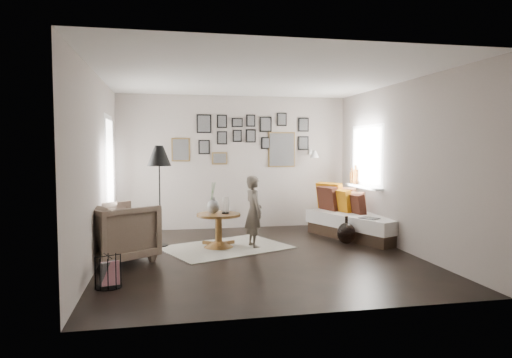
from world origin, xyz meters
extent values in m
plane|color=black|center=(0.00, 0.00, 0.00)|extent=(4.80, 4.80, 0.00)
plane|color=#9E938A|center=(0.00, 2.40, 1.30)|extent=(4.50, 0.00, 4.50)
plane|color=#9E938A|center=(0.00, -2.40, 1.30)|extent=(4.50, 0.00, 4.50)
plane|color=#9E938A|center=(-2.25, 0.00, 1.30)|extent=(0.00, 4.80, 4.80)
plane|color=#9E938A|center=(2.25, 0.00, 1.30)|extent=(0.00, 4.80, 4.80)
plane|color=white|center=(0.00, 0.00, 2.60)|extent=(4.80, 4.80, 0.00)
plane|color=white|center=(-2.23, 1.20, 1.05)|extent=(0.00, 2.14, 2.14)
plane|color=white|center=(-2.23, 1.20, 1.05)|extent=(0.00, 1.88, 1.88)
plane|color=white|center=(-2.23, 1.20, 1.05)|extent=(0.00, 1.93, 1.93)
plane|color=white|center=(2.23, 1.20, 1.45)|extent=(0.00, 1.30, 1.30)
plane|color=white|center=(2.23, 1.20, 1.45)|extent=(0.00, 1.14, 1.14)
cube|color=white|center=(2.17, 1.20, 0.88)|extent=(0.15, 1.32, 0.04)
cylinder|color=#8C4C14|center=(2.17, 1.55, 1.04)|extent=(0.10, 0.10, 0.28)
cylinder|color=#8C4C14|center=(2.17, 1.72, 1.01)|extent=(0.08, 0.08, 0.22)
cube|color=brown|center=(-1.05, 2.38, 1.55)|extent=(0.35, 0.03, 0.45)
cube|color=black|center=(-1.05, 2.37, 1.55)|extent=(0.30, 0.01, 0.40)
cube|color=black|center=(-0.60, 2.38, 2.05)|extent=(0.28, 0.03, 0.36)
cube|color=black|center=(-0.60, 2.37, 2.05)|extent=(0.23, 0.01, 0.31)
cube|color=black|center=(-0.60, 2.38, 1.60)|extent=(0.22, 0.03, 0.28)
cube|color=black|center=(-0.60, 2.37, 1.60)|extent=(0.17, 0.01, 0.23)
cube|color=black|center=(-0.25, 2.38, 2.10)|extent=(0.20, 0.03, 0.26)
cube|color=black|center=(-0.25, 2.37, 2.10)|extent=(0.15, 0.01, 0.21)
cube|color=black|center=(-0.25, 2.38, 1.78)|extent=(0.20, 0.03, 0.26)
cube|color=black|center=(-0.25, 2.37, 1.78)|extent=(0.15, 0.01, 0.21)
cube|color=black|center=(0.05, 2.38, 2.08)|extent=(0.22, 0.03, 0.18)
cube|color=black|center=(0.05, 2.37, 2.08)|extent=(0.17, 0.01, 0.13)
cube|color=black|center=(0.05, 2.38, 1.82)|extent=(0.18, 0.03, 0.24)
cube|color=black|center=(0.05, 2.37, 1.82)|extent=(0.13, 0.01, 0.19)
cube|color=black|center=(0.32, 2.38, 2.12)|extent=(0.18, 0.03, 0.24)
cube|color=black|center=(0.32, 2.37, 2.12)|extent=(0.13, 0.01, 0.19)
cube|color=black|center=(0.32, 2.38, 1.82)|extent=(0.20, 0.03, 0.26)
cube|color=black|center=(0.32, 2.37, 1.82)|extent=(0.15, 0.01, 0.21)
cube|color=black|center=(0.62, 2.38, 2.05)|extent=(0.24, 0.03, 0.30)
cube|color=black|center=(0.62, 2.37, 2.05)|extent=(0.19, 0.01, 0.25)
cube|color=black|center=(0.62, 2.38, 1.68)|extent=(0.18, 0.03, 0.24)
cube|color=black|center=(0.62, 2.37, 1.68)|extent=(0.13, 0.01, 0.19)
cube|color=brown|center=(0.95, 2.38, 1.55)|extent=(0.55, 0.03, 0.70)
cube|color=black|center=(0.95, 2.37, 1.55)|extent=(0.50, 0.01, 0.65)
cube|color=black|center=(0.95, 2.38, 2.15)|extent=(0.20, 0.03, 0.26)
cube|color=black|center=(0.95, 2.37, 2.15)|extent=(0.15, 0.01, 0.21)
cube|color=black|center=(1.40, 2.38, 2.05)|extent=(0.22, 0.03, 0.28)
cube|color=black|center=(1.40, 2.37, 2.05)|extent=(0.17, 0.01, 0.23)
cube|color=black|center=(1.40, 2.38, 1.68)|extent=(0.22, 0.03, 0.28)
cube|color=black|center=(1.40, 2.37, 1.68)|extent=(0.17, 0.01, 0.23)
cube|color=brown|center=(-0.30, 2.38, 1.38)|extent=(0.30, 0.03, 0.24)
cube|color=black|center=(-0.30, 2.37, 1.38)|extent=(0.25, 0.01, 0.19)
cube|color=white|center=(1.55, 2.37, 1.50)|extent=(0.06, 0.04, 0.10)
cylinder|color=white|center=(1.55, 2.25, 1.52)|extent=(0.02, 0.24, 0.02)
cone|color=white|center=(1.55, 2.12, 1.46)|extent=(0.18, 0.18, 0.14)
cube|color=silver|center=(-0.42, 0.62, 0.01)|extent=(2.23, 1.93, 0.01)
cone|color=brown|center=(-0.53, 0.66, 0.05)|extent=(0.52, 0.52, 0.10)
cylinder|color=brown|center=(-0.53, 0.66, 0.28)|extent=(0.11, 0.11, 0.40)
cylinder|color=brown|center=(-0.53, 0.66, 0.53)|extent=(0.70, 0.70, 0.04)
ellipsoid|color=black|center=(-0.61, 0.68, 0.66)|extent=(0.20, 0.20, 0.22)
cylinder|color=black|center=(-0.61, 0.68, 0.79)|extent=(0.06, 0.06, 0.04)
cylinder|color=black|center=(-0.42, 0.66, 0.56)|extent=(0.12, 0.12, 0.02)
cube|color=black|center=(1.97, 0.95, 0.11)|extent=(1.40, 1.97, 0.21)
cube|color=silver|center=(1.97, 0.95, 0.31)|extent=(1.48, 2.05, 0.23)
cube|color=#AD5E09|center=(1.99, 1.70, 0.67)|extent=(0.46, 0.57, 0.53)
cube|color=#351810|center=(1.86, 1.60, 0.64)|extent=(0.34, 0.52, 0.47)
cube|color=maroon|center=(2.11, 1.45, 0.63)|extent=(0.46, 0.48, 0.46)
cube|color=#AD5E09|center=(1.92, 1.31, 0.62)|extent=(0.33, 0.48, 0.44)
cube|color=maroon|center=(2.07, 1.14, 0.60)|extent=(0.39, 0.44, 0.40)
cube|color=#351810|center=(1.97, 1.00, 0.59)|extent=(0.25, 0.41, 0.38)
cube|color=black|center=(1.92, 0.40, 0.44)|extent=(0.33, 0.35, 0.02)
imported|color=brown|center=(-2.00, 0.04, 0.41)|extent=(1.24, 1.23, 0.82)
cube|color=silver|center=(-2.00, 0.09, 0.48)|extent=(0.52, 0.52, 0.17)
cylinder|color=black|center=(-1.44, 0.93, 0.01)|extent=(0.25, 0.25, 0.03)
cylinder|color=black|center=(-1.44, 0.93, 0.72)|extent=(0.02, 0.02, 1.44)
cone|color=black|center=(-1.44, 0.93, 1.46)|extent=(0.38, 0.38, 0.33)
cube|color=black|center=(-2.00, -1.15, 0.16)|extent=(0.20, 0.20, 0.28)
cube|color=silver|center=(-1.97, -1.16, 0.16)|extent=(0.21, 0.12, 0.28)
ellipsoid|color=black|center=(1.58, 0.54, 0.18)|extent=(0.31, 0.31, 0.35)
cylinder|color=black|center=(1.58, 0.54, 0.40)|extent=(0.05, 0.05, 0.11)
ellipsoid|color=black|center=(1.93, 0.42, 0.15)|extent=(0.27, 0.27, 0.31)
cylinder|color=black|center=(1.93, 0.42, 0.36)|extent=(0.05, 0.05, 0.11)
imported|color=#5B5248|center=(0.03, 0.60, 0.57)|extent=(0.35, 0.46, 1.15)
camera|label=1|loc=(-1.34, -6.49, 1.60)|focal=32.00mm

